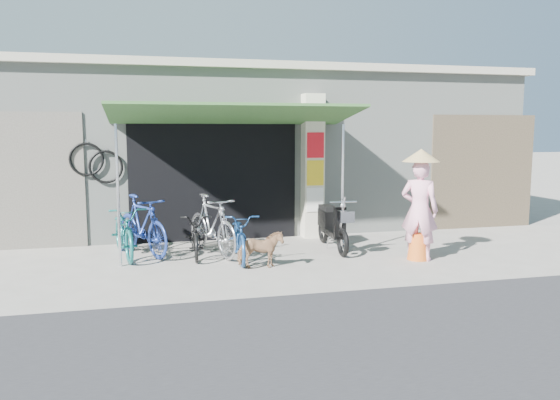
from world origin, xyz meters
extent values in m
plane|color=gray|center=(0.00, 0.00, 0.00)|extent=(80.00, 80.00, 0.00)
cube|color=#313134|center=(0.00, -4.50, 0.01)|extent=(80.00, 6.00, 0.01)
cube|color=#A0A69E|center=(0.00, 5.10, 1.75)|extent=(12.00, 5.00, 3.50)
cube|color=#BBB5A0|center=(0.00, 5.10, 3.58)|extent=(12.30, 5.30, 0.16)
cube|color=black|center=(-1.20, 2.58, 1.25)|extent=(3.40, 0.06, 2.50)
cube|color=black|center=(-1.20, 2.59, 0.55)|extent=(3.06, 0.04, 1.10)
torus|color=black|center=(-3.30, 2.54, 1.55)|extent=(0.65, 0.05, 0.65)
cylinder|color=silver|center=(-3.30, 2.56, 1.87)|extent=(0.02, 0.02, 0.12)
torus|color=black|center=(-3.65, 2.54, 1.70)|extent=(0.65, 0.05, 0.65)
cylinder|color=silver|center=(-3.65, 2.56, 2.02)|extent=(0.02, 0.02, 0.12)
cube|color=beige|center=(0.85, 2.45, 1.50)|extent=(0.42, 0.42, 3.00)
cube|color=red|center=(0.85, 2.23, 1.95)|extent=(0.36, 0.02, 0.52)
cube|color=yellow|center=(0.85, 2.23, 1.38)|extent=(0.36, 0.02, 0.52)
cube|color=white|center=(0.85, 2.23, 0.82)|extent=(0.36, 0.02, 0.50)
cube|color=#2F5A28|center=(-0.90, 1.65, 2.55)|extent=(4.60, 1.88, 0.35)
cylinder|color=silver|center=(-3.00, 0.75, 1.18)|extent=(0.05, 0.05, 2.36)
cylinder|color=silver|center=(0.90, 0.75, 1.18)|extent=(0.05, 0.05, 2.36)
cube|color=brown|center=(5.00, 2.59, 1.30)|extent=(2.60, 0.06, 2.60)
cube|color=#6B665B|center=(-5.00, 2.59, 1.30)|extent=(2.60, 0.06, 2.60)
imported|color=#166361|center=(-2.95, 1.44, 0.47)|extent=(0.94, 1.87, 0.94)
imported|color=navy|center=(-2.64, 1.56, 0.54)|extent=(1.29, 1.84, 1.09)
imported|color=black|center=(-1.71, 1.18, 0.40)|extent=(0.61, 1.55, 0.80)
imported|color=#B7B6BC|center=(-1.41, 1.27, 0.55)|extent=(1.10, 1.89, 1.10)
imported|color=navy|center=(-0.99, 0.73, 0.43)|extent=(0.67, 1.65, 0.85)
imported|color=tan|center=(-0.76, 0.07, 0.31)|extent=(0.77, 0.40, 0.63)
torus|color=black|center=(0.84, 0.51, 0.26)|extent=(0.11, 0.52, 0.52)
torus|color=black|center=(0.89, 1.78, 0.26)|extent=(0.11, 0.52, 0.52)
cube|color=black|center=(0.86, 1.14, 0.33)|extent=(0.25, 0.93, 0.10)
cube|color=black|center=(0.87, 1.48, 0.54)|extent=(0.27, 0.54, 0.33)
cube|color=black|center=(0.87, 1.48, 0.75)|extent=(0.25, 0.54, 0.09)
cube|color=black|center=(0.85, 0.71, 0.60)|extent=(0.22, 0.10, 0.54)
cylinder|color=silver|center=(0.84, 0.54, 0.99)|extent=(0.51, 0.05, 0.03)
cube|color=silver|center=(0.83, 0.37, 0.76)|extent=(0.26, 0.20, 0.19)
imported|color=#F7A6C1|center=(2.06, 0.02, 0.88)|extent=(0.76, 0.73, 1.76)
cone|color=#CB591C|center=(2.06, 0.02, 0.23)|extent=(0.38, 0.38, 0.46)
cone|color=tan|center=(2.06, 0.02, 1.83)|extent=(0.64, 0.64, 0.22)
camera|label=1|loc=(-2.52, -8.51, 2.25)|focal=35.00mm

